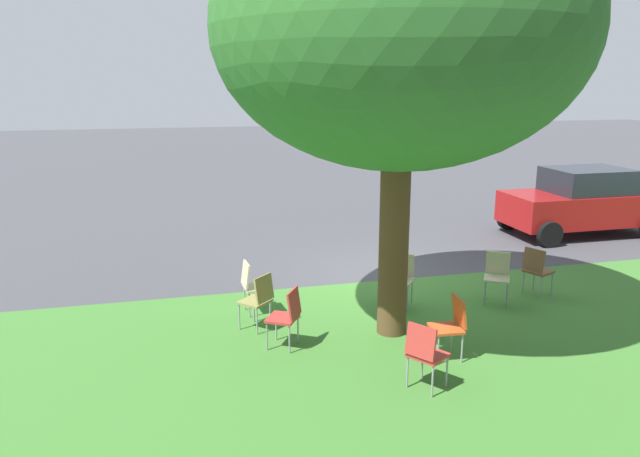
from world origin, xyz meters
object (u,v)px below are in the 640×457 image
(chair_0, at_px, (252,283))
(chair_3, at_px, (451,323))
(chair_6, at_px, (287,314))
(chair_7, at_px, (536,268))
(chair_2, at_px, (259,297))
(chair_4, at_px, (497,273))
(parked_car, at_px, (582,201))
(chair_1, at_px, (401,275))
(chair_8, at_px, (425,351))
(street_tree, at_px, (400,31))

(chair_0, distance_m, chair_3, 3.33)
(chair_6, bearing_deg, chair_7, -167.55)
(chair_0, bearing_deg, chair_3, 136.46)
(chair_0, bearing_deg, chair_2, 90.36)
(chair_2, bearing_deg, chair_4, -177.41)
(chair_3, distance_m, chair_6, 2.29)
(chair_0, relative_size, parked_car, 0.24)
(chair_1, height_order, chair_2, same)
(chair_1, distance_m, parked_car, 7.00)
(chair_8, bearing_deg, chair_0, -60.57)
(chair_2, relative_size, chair_6, 1.00)
(street_tree, xyz_separation_m, chair_7, (-3.04, -0.88, -3.87))
(chair_2, bearing_deg, chair_3, 146.20)
(chair_1, relative_size, parked_car, 0.24)
(chair_6, relative_size, parked_car, 0.24)
(chair_4, height_order, chair_6, same)
(chair_0, distance_m, chair_4, 4.19)
(chair_3, bearing_deg, parked_car, -138.22)
(chair_2, height_order, chair_7, same)
(chair_2, xyz_separation_m, chair_8, (-1.70, 2.35, 0.00))
(chair_0, bearing_deg, chair_7, 175.51)
(chair_1, relative_size, chair_8, 1.00)
(chair_4, bearing_deg, chair_7, -173.02)
(chair_1, bearing_deg, chair_6, 29.27)
(chair_3, bearing_deg, chair_0, -43.54)
(chair_0, distance_m, chair_6, 1.46)
(chair_6, distance_m, chair_7, 4.80)
(chair_6, bearing_deg, chair_3, 157.64)
(chair_0, distance_m, chair_8, 3.48)
(street_tree, relative_size, chair_4, 7.17)
(chair_7, height_order, chair_8, same)
(street_tree, distance_m, chair_8, 4.25)
(street_tree, height_order, chair_3, street_tree)
(chair_0, relative_size, chair_1, 1.00)
(chair_3, distance_m, parked_car, 8.31)
(chair_0, height_order, chair_8, same)
(chair_7, distance_m, chair_8, 4.21)
(chair_1, height_order, chair_7, same)
(chair_0, xyz_separation_m, chair_1, (-2.51, 0.19, 0.00))
(chair_1, bearing_deg, chair_8, 74.22)
(chair_2, distance_m, chair_6, 0.80)
(chair_8, bearing_deg, chair_4, -134.01)
(chair_6, bearing_deg, parked_car, -150.70)
(chair_8, bearing_deg, street_tree, -97.59)
(chair_2, height_order, chair_4, same)
(street_tree, distance_m, chair_7, 5.00)
(chair_0, relative_size, chair_4, 1.00)
(chair_0, height_order, parked_car, parked_car)
(chair_0, relative_size, chair_7, 1.00)
(street_tree, distance_m, chair_1, 4.06)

